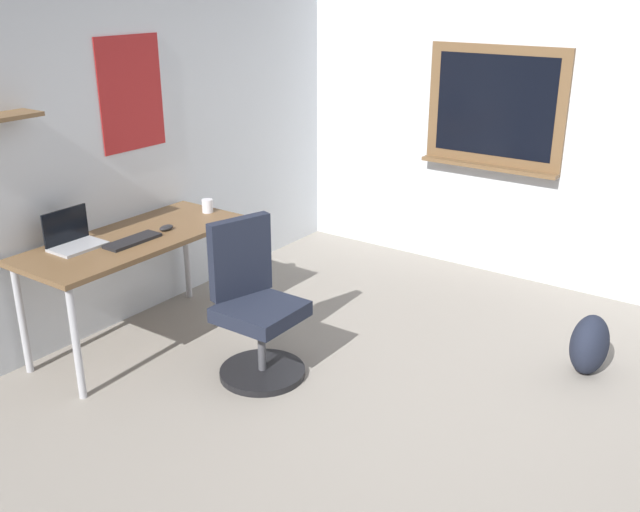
{
  "coord_description": "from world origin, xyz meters",
  "views": [
    {
      "loc": [
        -2.89,
        -1.37,
        2.24
      ],
      "look_at": [
        0.06,
        0.72,
        0.85
      ],
      "focal_mm": 40.27,
      "sensor_mm": 36.0,
      "label": 1
    }
  ],
  "objects_px": {
    "laptop": "(73,238)",
    "backpack": "(589,345)",
    "keyboard": "(133,241)",
    "coffee_mug": "(207,206)",
    "desk": "(135,247)",
    "office_chair": "(255,311)",
    "computer_mouse": "(166,228)"
  },
  "relations": [
    {
      "from": "desk",
      "to": "laptop",
      "type": "relative_size",
      "value": 4.79
    },
    {
      "from": "desk",
      "to": "computer_mouse",
      "type": "bearing_deg",
      "value": -20.97
    },
    {
      "from": "keyboard",
      "to": "office_chair",
      "type": "bearing_deg",
      "value": -76.01
    },
    {
      "from": "laptop",
      "to": "coffee_mug",
      "type": "height_order",
      "value": "laptop"
    },
    {
      "from": "laptop",
      "to": "coffee_mug",
      "type": "bearing_deg",
      "value": -10.37
    },
    {
      "from": "computer_mouse",
      "to": "coffee_mug",
      "type": "xyz_separation_m",
      "value": [
        0.44,
        0.05,
        0.03
      ]
    },
    {
      "from": "desk",
      "to": "office_chair",
      "type": "xyz_separation_m",
      "value": [
        0.12,
        -0.88,
        -0.25
      ]
    },
    {
      "from": "desk",
      "to": "laptop",
      "type": "bearing_deg",
      "value": 155.84
    },
    {
      "from": "desk",
      "to": "office_chair",
      "type": "relative_size",
      "value": 1.56
    },
    {
      "from": "keyboard",
      "to": "coffee_mug",
      "type": "height_order",
      "value": "coffee_mug"
    },
    {
      "from": "backpack",
      "to": "coffee_mug",
      "type": "bearing_deg",
      "value": 104.3
    },
    {
      "from": "desk",
      "to": "computer_mouse",
      "type": "xyz_separation_m",
      "value": [
        0.21,
        -0.08,
        0.09
      ]
    },
    {
      "from": "office_chair",
      "to": "computer_mouse",
      "type": "bearing_deg",
      "value": 84.23
    },
    {
      "from": "coffee_mug",
      "to": "backpack",
      "type": "height_order",
      "value": "coffee_mug"
    },
    {
      "from": "office_chair",
      "to": "backpack",
      "type": "xyz_separation_m",
      "value": [
        1.16,
        -1.65,
        -0.22
      ]
    },
    {
      "from": "desk",
      "to": "laptop",
      "type": "distance_m",
      "value": 0.39
    },
    {
      "from": "laptop",
      "to": "backpack",
      "type": "xyz_separation_m",
      "value": [
        1.62,
        -2.68,
        -0.6
      ]
    },
    {
      "from": "desk",
      "to": "keyboard",
      "type": "relative_size",
      "value": 4.02
    },
    {
      "from": "office_chair",
      "to": "keyboard",
      "type": "relative_size",
      "value": 2.57
    },
    {
      "from": "desk",
      "to": "computer_mouse",
      "type": "relative_size",
      "value": 14.29
    },
    {
      "from": "desk",
      "to": "keyboard",
      "type": "height_order",
      "value": "keyboard"
    },
    {
      "from": "laptop",
      "to": "computer_mouse",
      "type": "height_order",
      "value": "laptop"
    },
    {
      "from": "laptop",
      "to": "keyboard",
      "type": "relative_size",
      "value": 0.84
    },
    {
      "from": "office_chair",
      "to": "computer_mouse",
      "type": "xyz_separation_m",
      "value": [
        0.08,
        0.8,
        0.34
      ]
    },
    {
      "from": "office_chair",
      "to": "coffee_mug",
      "type": "height_order",
      "value": "office_chair"
    },
    {
      "from": "desk",
      "to": "backpack",
      "type": "height_order",
      "value": "desk"
    },
    {
      "from": "computer_mouse",
      "to": "coffee_mug",
      "type": "bearing_deg",
      "value": 6.52
    },
    {
      "from": "laptop",
      "to": "coffee_mug",
      "type": "xyz_separation_m",
      "value": [
        0.98,
        -0.18,
        -0.01
      ]
    },
    {
      "from": "office_chair",
      "to": "coffee_mug",
      "type": "bearing_deg",
      "value": 58.62
    },
    {
      "from": "keyboard",
      "to": "backpack",
      "type": "bearing_deg",
      "value": -61.08
    },
    {
      "from": "office_chair",
      "to": "backpack",
      "type": "bearing_deg",
      "value": -55.04
    },
    {
      "from": "backpack",
      "to": "keyboard",
      "type": "bearing_deg",
      "value": 118.92
    }
  ]
}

